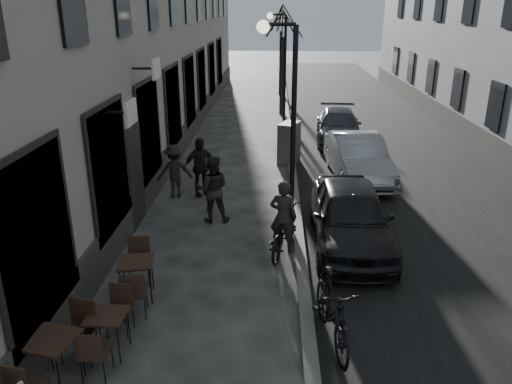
# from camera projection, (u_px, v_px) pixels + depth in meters

# --- Properties ---
(road) EXTENTS (7.30, 60.00, 0.00)m
(road) POSITION_uv_depth(u_px,v_px,m) (374.00, 138.00, 21.48)
(road) COLOR black
(road) RESTS_ON ground
(kerb) EXTENTS (0.25, 60.00, 0.12)m
(kerb) POSITION_uv_depth(u_px,v_px,m) (289.00, 136.00, 21.59)
(kerb) COLOR slate
(kerb) RESTS_ON ground
(streetlamp_near) EXTENTS (0.90, 0.28, 5.09)m
(streetlamp_near) POSITION_uv_depth(u_px,v_px,m) (286.00, 111.00, 11.16)
(streetlamp_near) COLOR black
(streetlamp_near) RESTS_ON ground
(streetlamp_far) EXTENTS (0.90, 0.28, 5.09)m
(streetlamp_far) POSITION_uv_depth(u_px,v_px,m) (281.00, 58.00, 22.39)
(streetlamp_far) COLOR black
(streetlamp_far) RESTS_ON ground
(tree_near) EXTENTS (2.40, 2.40, 5.70)m
(tree_near) POSITION_uv_depth(u_px,v_px,m) (283.00, 21.00, 24.66)
(tree_near) COLOR black
(tree_near) RESTS_ON ground
(tree_far) EXTENTS (2.40, 2.40, 5.70)m
(tree_far) POSITION_uv_depth(u_px,v_px,m) (282.00, 18.00, 30.28)
(tree_far) COLOR black
(tree_far) RESTS_ON ground
(bistro_set_a) EXTENTS (0.82, 1.74, 1.00)m
(bistro_set_a) POSITION_uv_depth(u_px,v_px,m) (53.00, 357.00, 7.35)
(bistro_set_a) COLOR black
(bistro_set_a) RESTS_ON ground
(bistro_set_b) EXTENTS (0.63, 1.50, 0.88)m
(bistro_set_b) POSITION_uv_depth(u_px,v_px,m) (108.00, 330.00, 8.06)
(bistro_set_b) COLOR black
(bistro_set_b) RESTS_ON ground
(bistro_set_c) EXTENTS (0.77, 1.67, 0.96)m
(bistro_set_c) POSITION_uv_depth(u_px,v_px,m) (137.00, 276.00, 9.61)
(bistro_set_c) COLOR black
(bistro_set_c) RESTS_ON ground
(utility_cabinet) EXTENTS (0.87, 1.12, 1.48)m
(utility_cabinet) POSITION_uv_depth(u_px,v_px,m) (289.00, 143.00, 17.91)
(utility_cabinet) COLOR #58585B
(utility_cabinet) RESTS_ON ground
(bicycle) EXTENTS (1.17, 2.12, 1.06)m
(bicycle) POSITION_uv_depth(u_px,v_px,m) (283.00, 230.00, 11.46)
(bicycle) COLOR black
(bicycle) RESTS_ON ground
(cyclist_rider) EXTENTS (0.71, 0.55, 1.73)m
(cyclist_rider) POSITION_uv_depth(u_px,v_px,m) (283.00, 217.00, 11.34)
(cyclist_rider) COLOR #292623
(cyclist_rider) RESTS_ON ground
(pedestrian_near) EXTENTS (0.93, 0.75, 1.79)m
(pedestrian_near) POSITION_uv_depth(u_px,v_px,m) (213.00, 189.00, 12.97)
(pedestrian_near) COLOR #282422
(pedestrian_near) RESTS_ON ground
(pedestrian_mid) EXTENTS (1.14, 0.81, 1.60)m
(pedestrian_mid) POSITION_uv_depth(u_px,v_px,m) (175.00, 171.00, 14.68)
(pedestrian_mid) COLOR black
(pedestrian_mid) RESTS_ON ground
(pedestrian_far) EXTENTS (1.11, 0.92, 1.78)m
(pedestrian_far) POSITION_uv_depth(u_px,v_px,m) (200.00, 167.00, 14.79)
(pedestrian_far) COLOR black
(pedestrian_far) RESTS_ON ground
(car_near) EXTENTS (1.83, 4.41, 1.50)m
(car_near) POSITION_uv_depth(u_px,v_px,m) (351.00, 216.00, 11.68)
(car_near) COLOR black
(car_near) RESTS_ON ground
(car_mid) EXTENTS (1.84, 4.49, 1.45)m
(car_mid) POSITION_uv_depth(u_px,v_px,m) (358.00, 158.00, 16.23)
(car_mid) COLOR gray
(car_mid) RESTS_ON ground
(car_far) EXTENTS (2.12, 4.53, 1.28)m
(car_far) POSITION_uv_depth(u_px,v_px,m) (338.00, 126.00, 20.85)
(car_far) COLOR #383A42
(car_far) RESTS_ON ground
(moped) EXTENTS (0.88, 2.10, 1.23)m
(moped) POSITION_uv_depth(u_px,v_px,m) (332.00, 311.00, 8.28)
(moped) COLOR black
(moped) RESTS_ON ground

